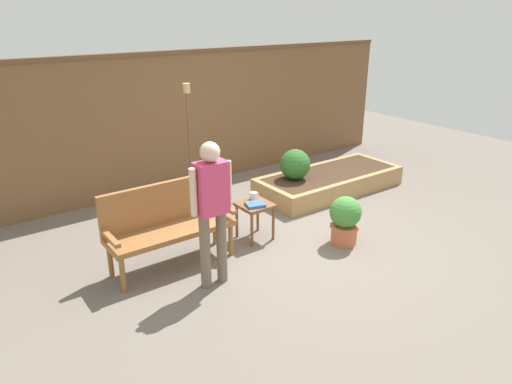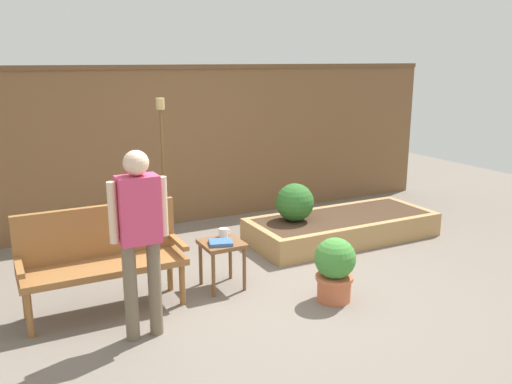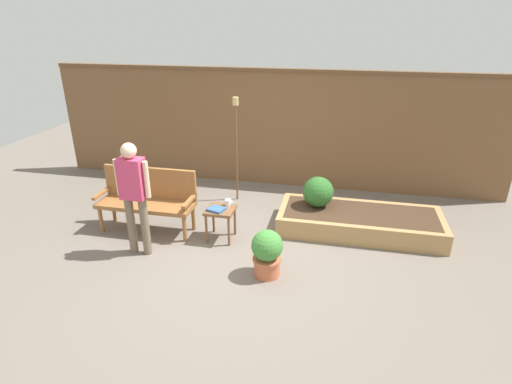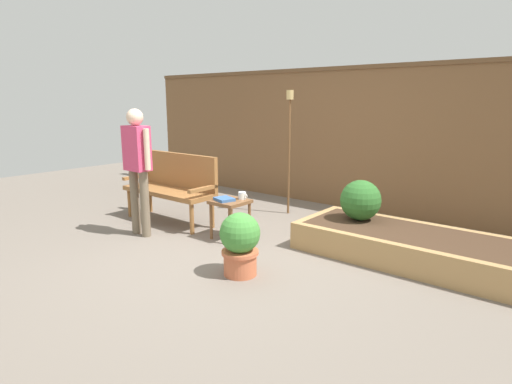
# 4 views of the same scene
# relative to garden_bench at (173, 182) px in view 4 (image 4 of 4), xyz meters

# --- Properties ---
(ground_plane) EXTENTS (14.00, 14.00, 0.00)m
(ground_plane) POSITION_rel_garden_bench_xyz_m (1.45, -0.38, -0.54)
(ground_plane) COLOR #70665B
(fence_back) EXTENTS (8.40, 0.14, 2.16)m
(fence_back) POSITION_rel_garden_bench_xyz_m (1.45, 2.22, 0.55)
(fence_back) COLOR brown
(fence_back) RESTS_ON ground_plane
(garden_bench) EXTENTS (1.44, 0.48, 0.94)m
(garden_bench) POSITION_rel_garden_bench_xyz_m (0.00, 0.00, 0.00)
(garden_bench) COLOR #936033
(garden_bench) RESTS_ON ground_plane
(side_table) EXTENTS (0.40, 0.40, 0.48)m
(side_table) POSITION_rel_garden_bench_xyz_m (1.15, -0.09, -0.15)
(side_table) COLOR brown
(side_table) RESTS_ON ground_plane
(cup_on_table) EXTENTS (0.13, 0.09, 0.09)m
(cup_on_table) POSITION_rel_garden_bench_xyz_m (1.23, 0.04, -0.02)
(cup_on_table) COLOR white
(cup_on_table) RESTS_ON side_table
(book_on_table) EXTENTS (0.27, 0.24, 0.04)m
(book_on_table) POSITION_rel_garden_bench_xyz_m (1.11, -0.15, -0.05)
(book_on_table) COLOR #38609E
(book_on_table) RESTS_ON side_table
(potted_boxwood) EXTENTS (0.39, 0.39, 0.62)m
(potted_boxwood) POSITION_rel_garden_bench_xyz_m (1.97, -0.85, -0.21)
(potted_boxwood) COLOR #C66642
(potted_boxwood) RESTS_ON ground_plane
(raised_planter_bed) EXTENTS (2.40, 1.00, 0.30)m
(raised_planter_bed) POSITION_rel_garden_bench_xyz_m (3.11, 0.58, -0.39)
(raised_planter_bed) COLOR #AD8451
(raised_planter_bed) RESTS_ON ground_plane
(shrub_near_bench) EXTENTS (0.47, 0.47, 0.47)m
(shrub_near_bench) POSITION_rel_garden_bench_xyz_m (2.46, 0.69, -0.01)
(shrub_near_bench) COLOR brown
(shrub_near_bench) RESTS_ON raised_planter_bed
(tiki_torch) EXTENTS (0.10, 0.10, 1.80)m
(tiki_torch) POSITION_rel_garden_bench_xyz_m (1.02, 1.32, 0.68)
(tiki_torch) COLOR brown
(tiki_torch) RESTS_ON ground_plane
(person_by_bench) EXTENTS (0.47, 0.20, 1.56)m
(person_by_bench) POSITION_rel_garden_bench_xyz_m (0.18, -0.69, 0.39)
(person_by_bench) COLOR #70604C
(person_by_bench) RESTS_ON ground_plane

